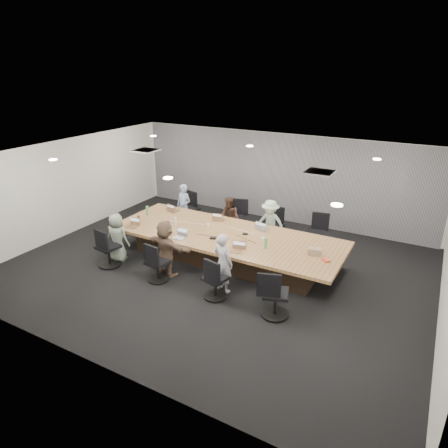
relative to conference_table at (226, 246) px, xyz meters
The scene contains 38 objects.
floor 0.64m from the conference_table, 90.00° to the right, with size 10.00×8.00×0.00m, color black.
ceiling 2.45m from the conference_table, 90.00° to the right, with size 10.00×8.00×0.00m, color white.
wall_back 3.64m from the conference_table, 90.00° to the left, with size 10.00×2.80×0.00m, color silver.
wall_front 4.61m from the conference_table, 90.00° to the right, with size 10.00×2.80×0.00m, color silver.
wall_left 5.12m from the conference_table, behind, with size 8.00×2.80×0.00m, color silver.
curtain 3.56m from the conference_table, 90.00° to the left, with size 9.80×0.04×2.80m, color gray.
conference_table is the anchor object (origin of this frame).
chair_0 2.80m from the conference_table, 142.57° to the left, with size 0.56×0.56×0.83m, color black, non-canonical shape.
chair_1 1.81m from the conference_table, 109.73° to the left, with size 0.59×0.59×0.87m, color black, non-canonical shape.
chair_2 1.82m from the conference_table, 69.06° to the left, with size 0.54×0.54×0.79m, color black, non-canonical shape.
chair_3 2.51m from the conference_table, 42.56° to the left, with size 0.59×0.59×0.87m, color black, non-canonical shape.
chair_4 2.97m from the conference_table, 145.14° to the right, with size 0.59×0.59×0.88m, color black, non-canonical shape.
chair_5 1.92m from the conference_table, 117.72° to the right, with size 0.54×0.54×0.79m, color black, non-canonical shape.
chair_6 1.83m from the conference_table, 68.56° to the right, with size 0.54×0.54×0.80m, color black, non-canonical shape.
chair_7 2.68m from the conference_table, 39.45° to the right, with size 0.59×0.59×0.88m, color black, non-canonical shape.
person_0 2.62m from the conference_table, 148.71° to the left, with size 0.50×0.33×1.38m, color #90A0C4.
laptop_0 2.39m from the conference_table, 160.19° to the left, with size 0.34×0.23×0.02m, color #8C6647.
person_1 1.50m from the conference_table, 114.31° to the left, with size 0.60×0.47×1.23m, color #3E281E.
laptop_1 1.06m from the conference_table, 127.31° to the left, with size 0.28×0.20×0.02m, color #8C6647.
person_2 1.52m from the conference_table, 64.27° to the left, with size 0.87×0.50×1.35m, color #A5BFA5.
laptop_2 1.09m from the conference_table, 50.88° to the left, with size 0.35×0.24×0.02m, color #B2B2B7.
person_4 2.80m from the conference_table, 151.05° to the right, with size 0.63×0.41×1.28m, color gray.
laptop_4 2.59m from the conference_table, 161.85° to the right, with size 0.30×0.21×0.02m, color #8C6647.
person_5 1.65m from the conference_table, 123.49° to the right, with size 1.30×0.41×1.40m, color brown.
laptop_5 1.25m from the conference_table, 138.15° to the right, with size 0.31×0.21×0.02m, color #B2B2B7.
person_6 1.54m from the conference_table, 63.68° to the right, with size 0.51×0.33×1.40m, color #ACABB5.
laptop_6 1.10m from the conference_table, 50.15° to the right, with size 0.33×0.23×0.02m, color #8C6647.
bottle_green_left 2.70m from the conference_table, behind, with size 0.07×0.07×0.27m, color #4E9C50.
bottle_green_right 1.34m from the conference_table, 13.21° to the right, with size 0.07×0.07×0.27m, color #4E9C50.
bottle_clear 1.55m from the conference_table, behind, with size 0.07×0.07×0.23m, color silver.
cup_white_far 0.75m from the conference_table, 165.67° to the left, with size 0.08×0.08×0.10m, color white.
cup_white_near 1.08m from the conference_table, ahead, with size 0.08×0.08×0.10m, color white.
mug_brown 2.69m from the conference_table, behind, with size 0.08×0.08×0.10m, color brown.
mic_left 0.57m from the conference_table, 108.82° to the right, with size 0.14×0.10×0.03m, color black.
mic_right 0.61m from the conference_table, 25.62° to the left, with size 0.13×0.09×0.03m, color black.
stapler 0.66m from the conference_table, 76.54° to the right, with size 0.16×0.04×0.06m, color black.
canvas_bag 2.36m from the conference_table, ahead, with size 0.27×0.17×0.15m, color #997E63.
snack_packet 2.69m from the conference_table, ahead, with size 0.19×0.12×0.04m, color #D2462E.
Camera 1 is at (4.48, -7.71, 4.79)m, focal length 32.00 mm.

